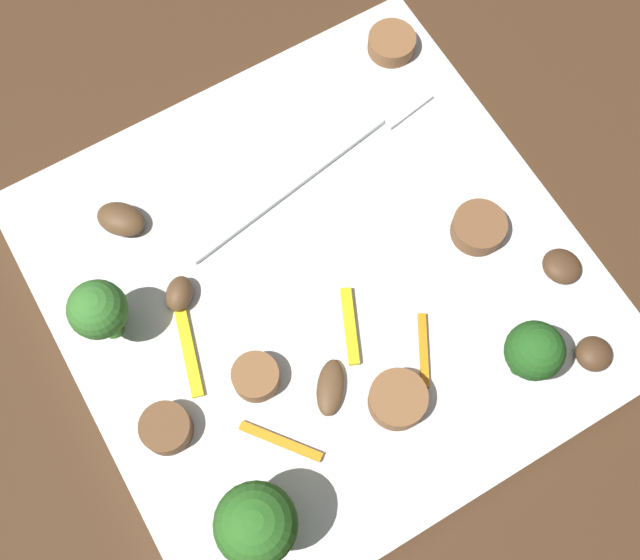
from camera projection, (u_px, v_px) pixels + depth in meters
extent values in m
plane|color=#422B19|center=(320.00, 290.00, 0.48)|extent=(1.40, 1.40, 0.00)
cube|color=white|center=(320.00, 285.00, 0.47)|extent=(0.29, 0.29, 0.02)
cube|color=silver|center=(290.00, 187.00, 0.48)|extent=(0.14, 0.03, 0.00)
cube|color=silver|center=(402.00, 104.00, 0.50)|extent=(0.04, 0.02, 0.00)
cylinder|color=#408630|center=(108.00, 322.00, 0.44)|extent=(0.01, 0.01, 0.03)
sphere|color=#387A2D|center=(98.00, 310.00, 0.42)|extent=(0.03, 0.03, 0.03)
cylinder|color=#296420|center=(524.00, 362.00, 0.43)|extent=(0.01, 0.01, 0.03)
sphere|color=#235B1E|center=(535.00, 351.00, 0.41)|extent=(0.03, 0.03, 0.03)
cylinder|color=#347525|center=(259.00, 527.00, 0.40)|extent=(0.01, 0.01, 0.03)
sphere|color=#2D6B23|center=(256.00, 524.00, 0.38)|extent=(0.04, 0.04, 0.04)
cylinder|color=brown|center=(256.00, 377.00, 0.44)|extent=(0.03, 0.03, 0.01)
cylinder|color=brown|center=(479.00, 228.00, 0.47)|extent=(0.04, 0.04, 0.01)
cylinder|color=brown|center=(390.00, 404.00, 0.43)|extent=(0.04, 0.04, 0.02)
cylinder|color=brown|center=(166.00, 428.00, 0.43)|extent=(0.04, 0.04, 0.01)
cylinder|color=brown|center=(392.00, 43.00, 0.51)|extent=(0.04, 0.04, 0.01)
ellipsoid|color=brown|center=(330.00, 388.00, 0.44)|extent=(0.03, 0.03, 0.01)
ellipsoid|color=#4C331E|center=(594.00, 354.00, 0.44)|extent=(0.03, 0.03, 0.01)
ellipsoid|color=brown|center=(179.00, 294.00, 0.45)|extent=(0.02, 0.03, 0.01)
ellipsoid|color=brown|center=(121.00, 219.00, 0.47)|extent=(0.03, 0.04, 0.01)
ellipsoid|color=#4C331E|center=(562.00, 266.00, 0.46)|extent=(0.03, 0.03, 0.01)
cube|color=orange|center=(281.00, 441.00, 0.43)|extent=(0.03, 0.04, 0.00)
cube|color=yellow|center=(193.00, 359.00, 0.45)|extent=(0.02, 0.05, 0.00)
cube|color=orange|center=(423.00, 350.00, 0.45)|extent=(0.02, 0.04, 0.00)
cube|color=yellow|center=(348.00, 327.00, 0.45)|extent=(0.02, 0.04, 0.00)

